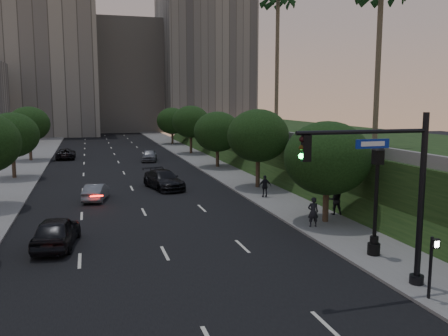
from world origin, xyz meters
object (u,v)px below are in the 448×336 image
object	(u,v)px
pedestrian_b	(335,200)
pedestrian_c	(265,186)
sedan_near_right	(164,180)
sedan_far_right	(149,155)
sedan_far_left	(66,154)
pedestrian_a	(313,212)
street_lamp	(376,204)
sedan_mid_left	(96,192)
sedan_near_left	(56,232)
traffic_signal_mast	(397,199)

from	to	relation	value
pedestrian_b	pedestrian_c	size ratio (longest dim) A/B	1.14
sedan_near_right	sedan_far_right	distance (m)	18.81
sedan_far_left	pedestrian_a	xyz separation A→B (m)	(15.24, -39.03, 0.35)
street_lamp	sedan_mid_left	world-z (taller)	street_lamp
sedan_near_right	pedestrian_c	size ratio (longest dim) A/B	3.27
sedan_far_left	pedestrian_c	distance (m)	34.03
street_lamp	sedan_mid_left	distance (m)	21.31
pedestrian_c	pedestrian_b	bearing A→B (deg)	114.11
sedan_far_left	sedan_near_right	bearing A→B (deg)	111.13
sedan_far_right	sedan_near_left	bearing A→B (deg)	-94.77
street_lamp	sedan_near_right	distance (m)	21.63
sedan_far_right	pedestrian_a	xyz separation A→B (m)	(5.25, -33.81, 0.29)
sedan_near_right	pedestrian_c	distance (m)	9.21
sedan_mid_left	pedestrian_c	size ratio (longest dim) A/B	2.34
pedestrian_b	sedan_mid_left	bearing A→B (deg)	-16.99
sedan_near_left	pedestrian_c	world-z (taller)	pedestrian_c
pedestrian_a	sedan_near_right	bearing A→B (deg)	-58.89
street_lamp	sedan_near_right	bearing A→B (deg)	108.67
sedan_mid_left	pedestrian_b	bearing A→B (deg)	159.87
pedestrian_b	pedestrian_c	xyz separation A→B (m)	(-2.36, 6.44, -0.12)
sedan_far_left	pedestrian_c	bearing A→B (deg)	118.23
pedestrian_a	sedan_far_left	bearing A→B (deg)	-60.59
sedan_far_left	pedestrian_b	size ratio (longest dim) A/B	2.57
pedestrian_a	pedestrian_b	size ratio (longest dim) A/B	0.92
sedan_near_left	sedan_mid_left	bearing A→B (deg)	-93.13
street_lamp	sedan_near_left	bearing A→B (deg)	158.02
pedestrian_a	sedan_far_right	bearing A→B (deg)	-73.09
street_lamp	pedestrian_c	distance (m)	14.28
sedan_far_right	pedestrian_b	world-z (taller)	pedestrian_b
street_lamp	sedan_near_right	xyz separation A→B (m)	(-6.90, 20.42, -1.84)
traffic_signal_mast	sedan_near_left	bearing A→B (deg)	143.97
street_lamp	sedan_far_left	world-z (taller)	street_lamp
street_lamp	sedan_mid_left	size ratio (longest dim) A/B	1.44
sedan_near_left	sedan_far_right	xyz separation A→B (m)	(8.89, 33.28, -0.07)
sedan_mid_left	pedestrian_a	xyz separation A→B (m)	(11.98, -11.77, 0.38)
pedestrian_b	sedan_near_left	bearing A→B (deg)	21.77
sedan_near_right	street_lamp	bearing A→B (deg)	-83.81
sedan_mid_left	pedestrian_c	xyz separation A→B (m)	(12.37, -2.97, 0.34)
pedestrian_b	street_lamp	bearing A→B (deg)	89.40
pedestrian_b	pedestrian_a	bearing A→B (deg)	56.24
sedan_mid_left	sedan_far_left	distance (m)	27.46
sedan_far_left	pedestrian_a	world-z (taller)	pedestrian_a
traffic_signal_mast	pedestrian_a	xyz separation A→B (m)	(1.01, 9.02, -2.65)
sedan_mid_left	pedestrian_b	distance (m)	17.48
sedan_mid_left	street_lamp	bearing A→B (deg)	138.47
pedestrian_c	sedan_mid_left	bearing A→B (deg)	-9.53
sedan_far_left	sedan_far_right	size ratio (longest dim) A/B	1.13
street_lamp	traffic_signal_mast	bearing A→B (deg)	-112.68
pedestrian_a	pedestrian_c	size ratio (longest dim) A/B	1.05
traffic_signal_mast	pedestrian_b	bearing A→B (deg)	71.71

